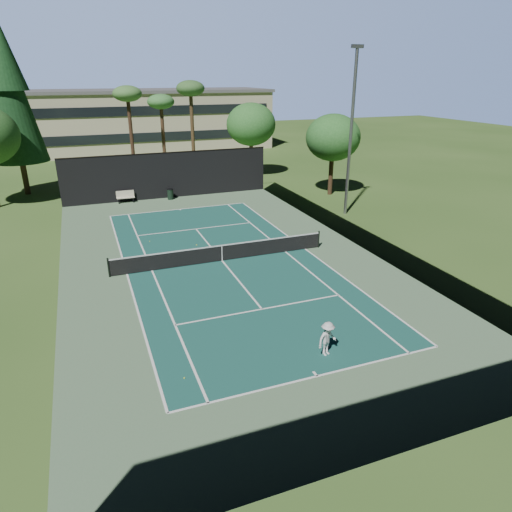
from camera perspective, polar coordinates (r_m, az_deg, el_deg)
The scene contains 21 objects.
ground at distance 27.06m, azimuth -4.25°, elevation -0.64°, with size 160.00×160.00×0.00m, color #365821.
apron_slab at distance 27.06m, azimuth -4.25°, elevation -0.63°, with size 18.00×32.00×0.01m, color #547653.
court_surface at distance 27.05m, azimuth -4.25°, elevation -0.61°, with size 10.97×23.77×0.01m, color #195046.
court_lines at distance 27.05m, azimuth -4.25°, elevation -0.60°, with size 11.07×23.87×0.01m.
tennis_net at distance 26.85m, azimuth -4.28°, elevation 0.46°, with size 12.90×0.10×1.10m.
fence at distance 26.42m, azimuth -4.41°, elevation 3.44°, with size 18.04×32.05×4.03m.
player at distance 18.23m, azimuth 8.91°, elevation -10.18°, with size 0.93×0.53×1.44m, color silver.
tennis_ball_a at distance 17.33m, azimuth -8.96°, elevation -14.83°, with size 0.06×0.06×0.06m, color #BFD630.
tennis_ball_b at distance 29.69m, azimuth -7.44°, elevation 1.39°, with size 0.08×0.08×0.08m, color #C9D530.
tennis_ball_c at distance 28.62m, azimuth -2.73°, elevation 0.75°, with size 0.06×0.06×0.06m, color #D0F537.
tennis_ball_d at distance 30.90m, azimuth -13.15°, elevation 1.79°, with size 0.06×0.06×0.06m, color #B8DA31.
park_bench at distance 40.99m, azimuth -16.01°, elevation 7.18°, with size 1.50×0.45×1.02m.
trash_bin at distance 41.17m, azimuth -10.66°, elevation 7.62°, with size 0.56×0.56×0.95m.
pine_tree at distance 46.29m, azimuth -28.66°, elevation 18.39°, with size 4.80×4.80×15.00m.
palm_a at distance 48.33m, azimuth -15.75°, elevation 18.53°, with size 2.80×2.80×9.32m.
palm_b at distance 50.83m, azimuth -11.80°, elevation 18.04°, with size 2.80×2.80×8.42m.
palm_c at distance 48.32m, azimuth -8.18°, elevation 19.57°, with size 2.80×2.80×9.77m.
decid_tree_a at distance 49.31m, azimuth -0.62°, elevation 16.11°, with size 5.12×5.12×7.62m.
decid_tree_b at distance 42.03m, azimuth 9.60°, elevation 14.37°, with size 4.80×4.80×7.14m.
campus_building at distance 70.61m, azimuth -15.74°, elevation 16.06°, with size 40.50×12.50×8.30m.
light_pole at distance 35.75m, azimuth 11.82°, elevation 15.19°, with size 0.90×0.25×12.22m.
Camera 1 is at (-7.03, -24.02, 10.29)m, focal length 32.00 mm.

